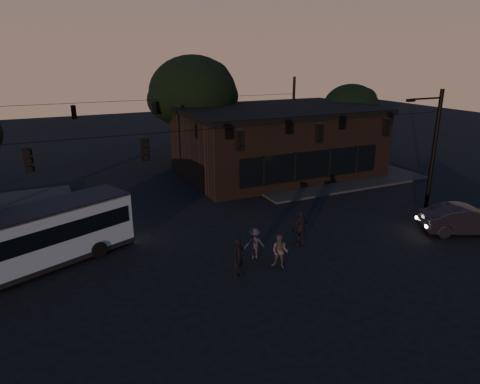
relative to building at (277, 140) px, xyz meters
name	(u,v)px	position (x,y,z in m)	size (l,w,h in m)	color
ground	(280,284)	(-9.00, -15.97, -2.71)	(120.00, 120.00, 0.00)	black
sidewalk_far_right	(320,173)	(3.00, -1.97, -2.63)	(14.00, 10.00, 0.15)	black
building	(277,140)	(0.00, 0.00, 0.00)	(15.40, 10.41, 5.40)	black
tree_behind	(193,93)	(-5.00, 6.03, 3.48)	(7.60, 7.60, 9.43)	black
tree_right	(351,108)	(9.00, 2.03, 1.93)	(5.20, 5.20, 6.86)	black
signal_rig_near	(240,163)	(-9.00, -11.97, 1.74)	(26.24, 0.30, 7.50)	black
signal_rig_far	(155,122)	(-9.00, 4.03, 1.50)	(26.24, 0.30, 7.50)	black
bus	(22,240)	(-18.82, -10.14, -1.12)	(10.19, 6.01, 2.83)	gray
car	(466,220)	(3.02, -15.49, -1.92)	(1.66, 4.76, 1.57)	black
pedestrian_a	(239,257)	(-10.27, -14.54, -1.81)	(0.66, 0.43, 1.80)	black
pedestrian_b	(280,251)	(-8.23, -14.63, -1.90)	(0.79, 0.61, 1.62)	#393434
pedestrian_c	(301,228)	(-6.02, -12.94, -1.78)	(1.09, 0.45, 1.86)	black
pedestrian_d	(254,243)	(-8.84, -13.26, -1.94)	(0.99, 0.57, 1.53)	#241F27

